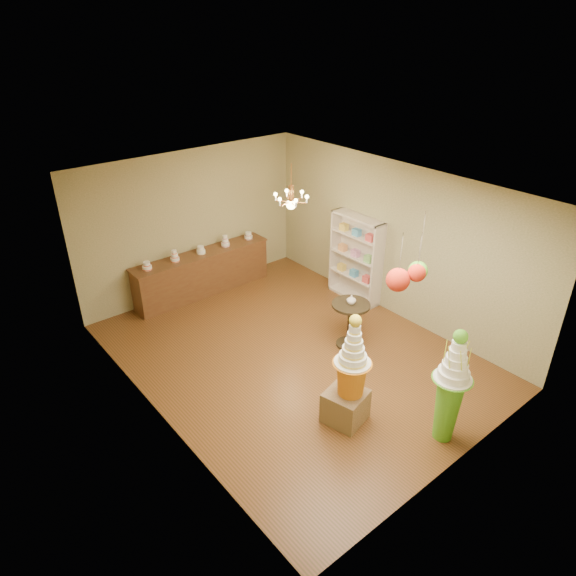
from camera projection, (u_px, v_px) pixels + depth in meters
floor at (293, 355)px, 9.02m from camera, size 6.50×6.50×0.00m
ceiling at (294, 189)px, 7.60m from camera, size 6.50×6.50×0.00m
wall_back at (192, 223)px, 10.52m from camera, size 5.00×0.04×3.00m
wall_front at (468, 376)px, 6.09m from camera, size 5.00×0.04×3.00m
wall_left at (151, 333)px, 6.91m from camera, size 0.04×6.50×3.00m
wall_right at (394, 241)px, 9.70m from camera, size 0.04×6.50×3.00m
pedestal_green at (449, 395)px, 6.94m from camera, size 0.53×0.53×1.79m
pedestal_orange at (351, 382)px, 7.28m from camera, size 0.62×0.62×1.80m
burlap_riser at (345, 406)px, 7.48m from camera, size 0.66×0.66×0.50m
sideboard at (203, 272)px, 10.81m from camera, size 3.04×0.54×1.16m
shelving_unit at (356, 258)px, 10.44m from camera, size 0.33×1.20×1.80m
round_table at (350, 319)px, 9.03m from camera, size 0.81×0.81×0.86m
vase at (351, 299)px, 8.84m from camera, size 0.20×0.20×0.17m
pom_red_left at (398, 280)px, 6.41m from camera, size 0.30×0.30×0.79m
pom_green_mid at (418, 271)px, 7.19m from camera, size 0.27×0.27×1.02m
pom_red_right at (417, 273)px, 6.39m from camera, size 0.23×0.23×0.67m
chandelier at (291, 202)px, 9.24m from camera, size 0.73×0.73×0.85m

